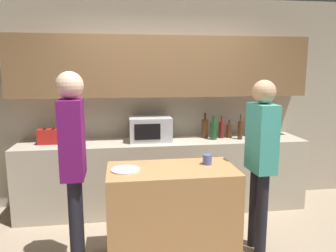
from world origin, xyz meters
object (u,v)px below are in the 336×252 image
object	(u,v)px
plate_on_island	(125,170)
bottle_4	(240,130)
person_center	(73,154)
person_left	(261,152)
microwave	(150,129)
bottle_0	(205,128)
bottle_1	(214,130)
toaster	(49,136)
bottle_3	(229,131)
cup_0	(207,159)
potted_plant	(259,122)
bottle_2	(222,129)

from	to	relation	value
plate_on_island	bottle_4	bearing A→B (deg)	36.90
person_center	person_left	bearing A→B (deg)	90.68
microwave	person_center	world-z (taller)	person_center
microwave	bottle_0	bearing A→B (deg)	5.96
bottle_0	bottle_1	world-z (taller)	bottle_0
bottle_1	toaster	bearing A→B (deg)	178.65
bottle_3	bottle_4	distance (m)	0.16
cup_0	bottle_0	bearing A→B (deg)	76.57
person_left	potted_plant	bearing A→B (deg)	-24.98
bottle_2	microwave	bearing A→B (deg)	-177.79
potted_plant	cup_0	world-z (taller)	potted_plant
toaster	bottle_1	size ratio (longest dim) A/B	0.82
person_left	bottle_3	bearing A→B (deg)	-6.45
microwave	plate_on_island	world-z (taller)	microwave
bottle_3	cup_0	distance (m)	1.30
microwave	potted_plant	world-z (taller)	potted_plant
microwave	person_center	size ratio (longest dim) A/B	0.29
microwave	bottle_4	bearing A→B (deg)	-4.00
toaster	person_left	xyz separation A→B (m)	(2.19, -1.15, 0.02)
bottle_0	bottle_4	bearing A→B (deg)	-20.15
bottle_1	cup_0	xyz separation A→B (m)	(-0.37, -1.07, -0.08)
bottle_0	potted_plant	bearing A→B (deg)	-5.90
bottle_3	plate_on_island	distance (m)	1.85
bottle_0	bottle_3	distance (m)	0.33
toaster	person_left	world-z (taller)	person_left
bottle_0	bottle_1	xyz separation A→B (m)	(0.08, -0.12, -0.01)
toaster	bottle_4	xyz separation A→B (m)	(2.38, -0.08, 0.03)
toaster	bottle_2	bearing A→B (deg)	0.92
cup_0	bottle_2	bearing A→B (deg)	66.47
person_left	toaster	bearing A→B (deg)	59.93
bottle_1	person_center	bearing A→B (deg)	-144.04
bottle_4	person_center	distance (m)	2.23
bottle_1	plate_on_island	world-z (taller)	bottle_1
microwave	bottle_3	world-z (taller)	microwave
potted_plant	bottle_3	size ratio (longest dim) A/B	1.66
bottle_3	person_center	xyz separation A→B (m)	(-1.83, -1.23, 0.08)
bottle_4	plate_on_island	xyz separation A→B (m)	(-1.49, -1.12, -0.12)
bottle_1	bottle_3	size ratio (longest dim) A/B	1.32
potted_plant	person_center	distance (m)	2.53
microwave	bottle_1	xyz separation A→B (m)	(0.81, -0.05, -0.03)
bottle_1	person_center	distance (m)	1.96
plate_on_island	bottle_3	bearing A→B (deg)	41.73
bottle_0	bottle_1	bearing A→B (deg)	-55.70
bottle_4	person_center	xyz separation A→B (m)	(-1.93, -1.12, 0.05)
microwave	bottle_1	distance (m)	0.81
bottle_4	cup_0	bearing A→B (deg)	-124.56
bottle_0	plate_on_island	world-z (taller)	bottle_0
bottle_2	person_center	xyz separation A→B (m)	(-1.72, -1.24, 0.06)
toaster	bottle_3	distance (m)	2.27
bottle_2	bottle_0	bearing A→B (deg)	169.66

